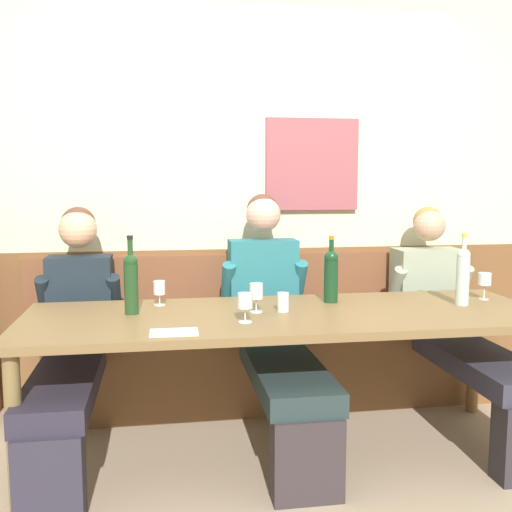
% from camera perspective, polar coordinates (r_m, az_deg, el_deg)
% --- Properties ---
extents(ground_plane, '(6.80, 6.80, 0.02)m').
position_cam_1_polar(ground_plane, '(3.16, 3.44, -19.45)').
color(ground_plane, tan).
rests_on(ground_plane, ground).
extents(room_wall_back, '(6.80, 0.12, 2.80)m').
position_cam_1_polar(room_wall_back, '(3.90, 0.12, 7.10)').
color(room_wall_back, beige).
rests_on(room_wall_back, ground).
extents(wood_wainscot_panel, '(6.80, 0.03, 0.97)m').
position_cam_1_polar(wood_wainscot_panel, '(3.95, 0.20, -6.30)').
color(wood_wainscot_panel, brown).
rests_on(wood_wainscot_panel, ground).
extents(wall_bench, '(2.93, 0.42, 0.94)m').
position_cam_1_polar(wall_bench, '(3.81, 0.72, -10.02)').
color(wall_bench, brown).
rests_on(wall_bench, ground).
extents(dining_table, '(2.63, 0.90, 0.75)m').
position_cam_1_polar(dining_table, '(3.03, 3.04, -6.67)').
color(dining_table, brown).
rests_on(dining_table, ground).
extents(person_center_right_seat, '(0.47, 1.33, 1.26)m').
position_cam_1_polar(person_center_right_seat, '(3.33, -17.17, -6.66)').
color(person_center_right_seat, '#2B2937').
rests_on(person_center_right_seat, ground).
extents(person_left_seat, '(0.52, 1.32, 1.33)m').
position_cam_1_polar(person_left_seat, '(3.35, 1.75, -6.14)').
color(person_left_seat, '#312A2E').
rests_on(person_left_seat, ground).
extents(person_center_left_seat, '(0.53, 1.33, 1.25)m').
position_cam_1_polar(person_center_left_seat, '(3.70, 18.39, -5.72)').
color(person_center_left_seat, '#2C282F').
rests_on(person_center_left_seat, ground).
extents(wine_bottle_green_tall, '(0.08, 0.08, 0.37)m').
position_cam_1_polar(wine_bottle_green_tall, '(3.26, 7.20, -1.72)').
color(wine_bottle_green_tall, '#153B1F').
rests_on(wine_bottle_green_tall, dining_table).
extents(wine_bottle_clear_water, '(0.07, 0.07, 0.39)m').
position_cam_1_polar(wine_bottle_clear_water, '(3.01, -11.89, -2.36)').
color(wine_bottle_clear_water, '#204220').
rests_on(wine_bottle_clear_water, dining_table).
extents(wine_bottle_amber_mid, '(0.07, 0.07, 0.38)m').
position_cam_1_polar(wine_bottle_amber_mid, '(3.34, 19.22, -1.66)').
color(wine_bottle_amber_mid, silver).
rests_on(wine_bottle_amber_mid, dining_table).
extents(wine_glass_center_rear, '(0.07, 0.07, 0.15)m').
position_cam_1_polar(wine_glass_center_rear, '(3.00, 0.01, -3.54)').
color(wine_glass_center_rear, silver).
rests_on(wine_glass_center_rear, dining_table).
extents(wine_glass_left_end, '(0.07, 0.07, 0.14)m').
position_cam_1_polar(wine_glass_left_end, '(2.78, -1.05, -4.46)').
color(wine_glass_left_end, silver).
rests_on(wine_glass_left_end, dining_table).
extents(wine_glass_near_bucket, '(0.07, 0.07, 0.15)m').
position_cam_1_polar(wine_glass_near_bucket, '(3.55, 21.06, -2.20)').
color(wine_glass_near_bucket, silver).
rests_on(wine_glass_near_bucket, dining_table).
extents(wine_glass_by_bottle, '(0.06, 0.06, 0.13)m').
position_cam_1_polar(wine_glass_by_bottle, '(3.21, -9.25, -3.10)').
color(wine_glass_by_bottle, silver).
rests_on(wine_glass_by_bottle, dining_table).
extents(water_tumbler_center, '(0.06, 0.06, 0.10)m').
position_cam_1_polar(water_tumbler_center, '(3.02, 2.61, -4.44)').
color(water_tumbler_center, silver).
rests_on(water_tumbler_center, dining_table).
extents(tasting_sheet_left_guest, '(0.21, 0.15, 0.00)m').
position_cam_1_polar(tasting_sheet_left_guest, '(2.64, -7.87, -7.26)').
color(tasting_sheet_left_guest, white).
rests_on(tasting_sheet_left_guest, dining_table).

